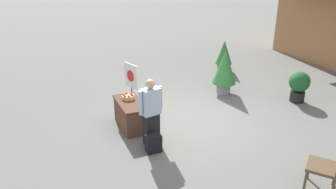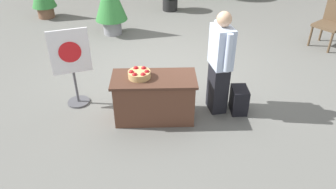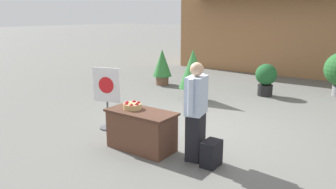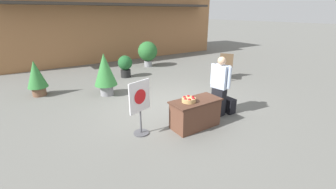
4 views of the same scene
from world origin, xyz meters
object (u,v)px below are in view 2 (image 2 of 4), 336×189
Objects in this scene: display_table at (154,98)px; poster_board at (72,65)px; apple_basket at (139,74)px; patio_chair at (333,20)px; potted_plant_near_right at (110,0)px; backpack at (239,100)px; person_visitor at (220,63)px.

poster_board is at bearing 161.39° from display_table.
patio_chair reaches higher than apple_basket.
backpack is at bearing -54.59° from potted_plant_near_right.
potted_plant_near_right is at bearing -68.98° from person_visitor.
backpack is (1.34, 0.11, -0.15)m from display_table.
poster_board is (-1.28, 0.43, 0.36)m from display_table.
potted_plant_near_right is (-1.04, 3.45, 0.47)m from display_table.
person_visitor reaches higher than patio_chair.
apple_basket is 0.78× the size of backpack.
apple_basket is at bearing 176.86° from display_table.
person_visitor is 1.25× the size of poster_board.
display_table is 1.35m from backpack.
display_table is at bearing 54.53° from poster_board.
backpack is at bearing 3.77° from apple_basket.
backpack is at bearing 156.19° from person_visitor.
apple_basket is 1.15m from poster_board.
potted_plant_near_right is at bearing 158.56° from poster_board.
person_visitor is at bearing 2.65° from patio_chair.
patio_chair is (2.55, 2.50, 0.38)m from backpack.
poster_board is at bearing -94.57° from potted_plant_near_right.
backpack is at bearing 7.14° from patio_chair.
display_table reaches higher than backpack.
person_visitor is 1.13× the size of potted_plant_near_right.
display_table is 0.97× the size of poster_board.
poster_board is at bearing 173.09° from backpack.
potted_plant_near_right reaches higher than apple_basket.
apple_basket is 1.65m from backpack.
person_visitor is at bearing -58.07° from potted_plant_near_right.
poster_board is 1.24× the size of patio_chair.
potted_plant_near_right reaches higher than patio_chair.
display_table is 4.69m from patio_chair.
display_table is 2.99× the size of backpack.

